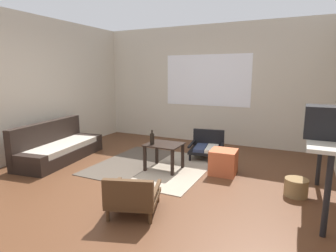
% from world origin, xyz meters
% --- Properties ---
extents(ground_plane, '(7.80, 7.80, 0.00)m').
position_xyz_m(ground_plane, '(0.00, 0.00, 0.00)').
color(ground_plane, '#56331E').
extents(far_wall_with_window, '(5.60, 0.13, 2.70)m').
position_xyz_m(far_wall_with_window, '(0.00, 3.06, 1.35)').
color(far_wall_with_window, beige).
rests_on(far_wall_with_window, ground).
extents(side_wall_left, '(0.12, 6.60, 2.70)m').
position_xyz_m(side_wall_left, '(-2.66, 0.30, 1.35)').
color(side_wall_left, beige).
rests_on(side_wall_left, ground).
extents(area_rug, '(1.91, 1.95, 0.01)m').
position_xyz_m(area_rug, '(-0.28, 0.89, 0.01)').
color(area_rug, '#4C4238').
rests_on(area_rug, ground).
extents(couch, '(0.94, 1.89, 0.72)m').
position_xyz_m(couch, '(-2.07, 0.44, 0.22)').
color(couch, black).
rests_on(couch, ground).
extents(coffee_table, '(0.58, 0.50, 0.45)m').
position_xyz_m(coffee_table, '(-0.01, 0.80, 0.35)').
color(coffee_table, black).
rests_on(coffee_table, ground).
extents(armchair_by_window, '(0.70, 0.69, 0.52)m').
position_xyz_m(armchair_by_window, '(0.42, 1.79, 0.23)').
color(armchair_by_window, black).
rests_on(armchair_by_window, ground).
extents(armchair_striped_foreground, '(0.73, 0.76, 0.49)m').
position_xyz_m(armchair_striped_foreground, '(0.34, -0.71, 0.23)').
color(armchair_striped_foreground, '#472D19').
rests_on(armchair_striped_foreground, ground).
extents(ottoman_orange, '(0.43, 0.43, 0.40)m').
position_xyz_m(ottoman_orange, '(0.95, 1.04, 0.20)').
color(ottoman_orange, '#BC5633').
rests_on(ottoman_orange, ground).
extents(console_shelf, '(0.43, 1.58, 0.90)m').
position_xyz_m(console_shelf, '(2.31, 0.46, 0.79)').
color(console_shelf, beige).
rests_on(console_shelf, ground).
extents(crt_television, '(0.50, 0.35, 0.36)m').
position_xyz_m(crt_television, '(2.31, 0.28, 1.08)').
color(crt_television, black).
rests_on(crt_television, console_shelf).
extents(clay_vase, '(0.19, 0.19, 0.32)m').
position_xyz_m(clay_vase, '(2.31, 0.84, 1.01)').
color(clay_vase, brown).
rests_on(clay_vase, console_shelf).
extents(glass_bottle, '(0.07, 0.07, 0.24)m').
position_xyz_m(glass_bottle, '(-0.18, 0.69, 0.55)').
color(glass_bottle, black).
rests_on(glass_bottle, coffee_table).
extents(wicker_basket, '(0.30, 0.30, 0.23)m').
position_xyz_m(wicker_basket, '(2.04, 0.64, 0.12)').
color(wicker_basket, olive).
rests_on(wicker_basket, ground).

